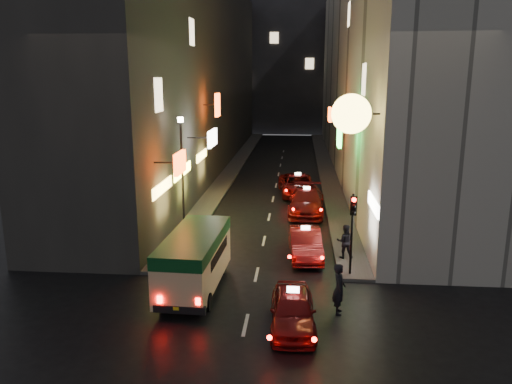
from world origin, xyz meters
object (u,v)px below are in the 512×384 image
(minibus, at_px, (195,255))
(pedestrian_crossing, at_px, (339,286))
(lamp_post, at_px, (182,169))
(traffic_light, at_px, (353,217))
(taxi_near, at_px, (293,307))

(minibus, relative_size, pedestrian_crossing, 2.59)
(pedestrian_crossing, xyz_separation_m, lamp_post, (-7.46, 7.83, 2.65))
(minibus, bearing_deg, traffic_light, 15.72)
(pedestrian_crossing, distance_m, traffic_light, 3.75)
(pedestrian_crossing, distance_m, lamp_post, 11.13)
(pedestrian_crossing, bearing_deg, minibus, 75.90)
(taxi_near, relative_size, pedestrian_crossing, 2.24)
(taxi_near, height_order, traffic_light, traffic_light)
(taxi_near, height_order, pedestrian_crossing, pedestrian_crossing)
(traffic_light, height_order, lamp_post, lamp_post)
(taxi_near, xyz_separation_m, pedestrian_crossing, (1.64, 1.17, 0.32))
(pedestrian_crossing, xyz_separation_m, traffic_light, (0.74, 3.30, 1.61))
(pedestrian_crossing, relative_size, traffic_light, 0.61)
(minibus, relative_size, lamp_post, 0.89)
(taxi_near, bearing_deg, pedestrian_crossing, 35.58)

